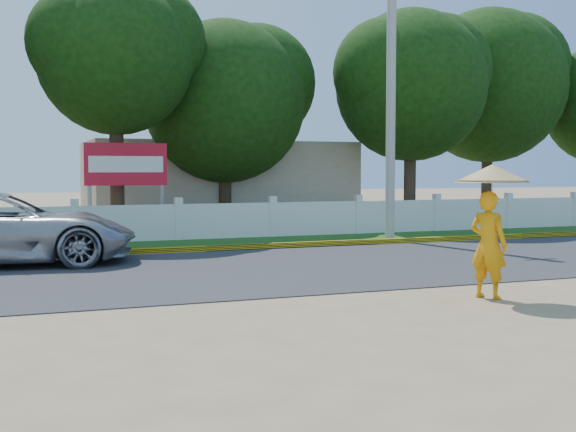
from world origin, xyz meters
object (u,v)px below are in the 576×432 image
at_px(vehicle, 0,229).
at_px(billboard, 126,169).
at_px(monk_with_parasol, 490,211).
at_px(utility_pole, 391,86).

xyz_separation_m(vehicle, billboard, (3.55, 5.18, 1.32)).
bearing_deg(monk_with_parasol, billboard, 108.14).
bearing_deg(vehicle, monk_with_parasol, -129.28).
bearing_deg(billboard, utility_pole, -24.78).
bearing_deg(billboard, vehicle, -124.43).
bearing_deg(vehicle, utility_pole, -75.97).
height_order(monk_with_parasol, billboard, billboard).
bearing_deg(monk_with_parasol, vehicle, 136.16).
xyz_separation_m(utility_pole, billboard, (-7.30, 3.37, -2.46)).
bearing_deg(utility_pole, vehicle, -170.53).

